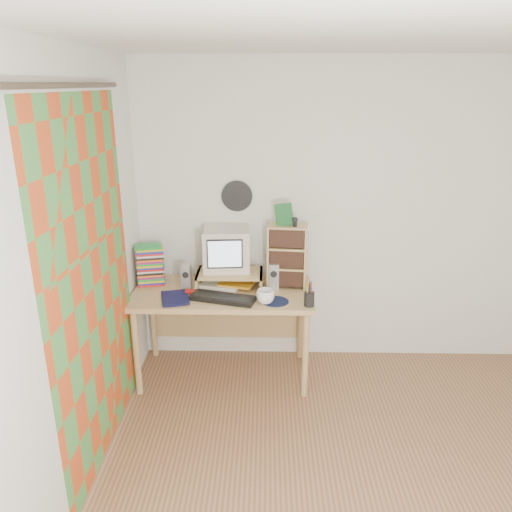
{
  "coord_description": "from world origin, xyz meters",
  "views": [
    {
      "loc": [
        -0.69,
        -2.22,
        2.29
      ],
      "look_at": [
        -0.77,
        1.33,
        1.06
      ],
      "focal_mm": 35.0,
      "sensor_mm": 36.0,
      "label": 1
    }
  ],
  "objects_px": {
    "desk": "(224,303)",
    "diary": "(162,298)",
    "crt_monitor": "(226,250)",
    "dvd_stack": "(150,267)",
    "mug": "(265,297)",
    "keyboard": "(223,298)",
    "cd_rack": "(287,256)"
  },
  "relations": [
    {
      "from": "crt_monitor",
      "to": "cd_rack",
      "type": "distance_m",
      "value": 0.49
    },
    {
      "from": "desk",
      "to": "mug",
      "type": "bearing_deg",
      "value": -40.84
    },
    {
      "from": "mug",
      "to": "diary",
      "type": "relative_size",
      "value": 0.55
    },
    {
      "from": "keyboard",
      "to": "dvd_stack",
      "type": "height_order",
      "value": "dvd_stack"
    },
    {
      "from": "crt_monitor",
      "to": "mug",
      "type": "distance_m",
      "value": 0.55
    },
    {
      "from": "keyboard",
      "to": "mug",
      "type": "relative_size",
      "value": 3.66
    },
    {
      "from": "crt_monitor",
      "to": "dvd_stack",
      "type": "height_order",
      "value": "crt_monitor"
    },
    {
      "from": "crt_monitor",
      "to": "diary",
      "type": "xyz_separation_m",
      "value": [
        -0.46,
        -0.35,
        -0.26
      ]
    },
    {
      "from": "keyboard",
      "to": "diary",
      "type": "distance_m",
      "value": 0.46
    },
    {
      "from": "crt_monitor",
      "to": "diary",
      "type": "height_order",
      "value": "crt_monitor"
    },
    {
      "from": "desk",
      "to": "mug",
      "type": "distance_m",
      "value": 0.48
    },
    {
      "from": "mug",
      "to": "keyboard",
      "type": "bearing_deg",
      "value": 171.77
    },
    {
      "from": "cd_rack",
      "to": "diary",
      "type": "relative_size",
      "value": 2.07
    },
    {
      "from": "crt_monitor",
      "to": "keyboard",
      "type": "height_order",
      "value": "crt_monitor"
    },
    {
      "from": "keyboard",
      "to": "desk",
      "type": "bearing_deg",
      "value": 109.33
    },
    {
      "from": "desk",
      "to": "keyboard",
      "type": "distance_m",
      "value": 0.29
    },
    {
      "from": "crt_monitor",
      "to": "diary",
      "type": "relative_size",
      "value": 1.45
    },
    {
      "from": "crt_monitor",
      "to": "diary",
      "type": "bearing_deg",
      "value": -147.69
    },
    {
      "from": "crt_monitor",
      "to": "cd_rack",
      "type": "relative_size",
      "value": 0.7
    },
    {
      "from": "desk",
      "to": "cd_rack",
      "type": "bearing_deg",
      "value": 5.15
    },
    {
      "from": "diary",
      "to": "dvd_stack",
      "type": "bearing_deg",
      "value": 100.79
    },
    {
      "from": "crt_monitor",
      "to": "dvd_stack",
      "type": "xyz_separation_m",
      "value": [
        -0.61,
        -0.02,
        -0.14
      ]
    },
    {
      "from": "crt_monitor",
      "to": "cd_rack",
      "type": "height_order",
      "value": "cd_rack"
    },
    {
      "from": "desk",
      "to": "diary",
      "type": "height_order",
      "value": "diary"
    },
    {
      "from": "keyboard",
      "to": "diary",
      "type": "height_order",
      "value": "diary"
    },
    {
      "from": "desk",
      "to": "cd_rack",
      "type": "relative_size",
      "value": 2.77
    },
    {
      "from": "dvd_stack",
      "to": "cd_rack",
      "type": "distance_m",
      "value": 1.1
    },
    {
      "from": "dvd_stack",
      "to": "mug",
      "type": "distance_m",
      "value": 1.0
    },
    {
      "from": "dvd_stack",
      "to": "mug",
      "type": "xyz_separation_m",
      "value": [
        0.93,
        -0.36,
        -0.09
      ]
    },
    {
      "from": "crt_monitor",
      "to": "dvd_stack",
      "type": "bearing_deg",
      "value": 176.83
    },
    {
      "from": "dvd_stack",
      "to": "keyboard",
      "type": "bearing_deg",
      "value": -39.8
    },
    {
      "from": "crt_monitor",
      "to": "cd_rack",
      "type": "xyz_separation_m",
      "value": [
        0.48,
        -0.04,
        -0.04
      ]
    }
  ]
}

